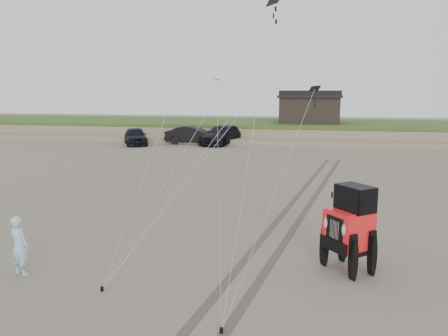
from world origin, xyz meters
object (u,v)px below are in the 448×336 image
at_px(truck_b, 193,135).
at_px(man, 19,245).
at_px(truck_a, 136,136).
at_px(truck_c, 222,135).
at_px(jeep, 348,237).
at_px(cabin, 310,108).

relative_size(truck_b, man, 3.15).
bearing_deg(truck_a, man, -100.62).
distance_m(truck_c, man, 30.69).
bearing_deg(man, truck_b, -68.85).
relative_size(truck_b, truck_c, 0.86).
height_order(jeep, man, jeep).
bearing_deg(truck_b, man, -176.83).
distance_m(cabin, truck_c, 10.53).
relative_size(truck_a, jeep, 0.93).
distance_m(cabin, jeep, 35.10).
bearing_deg(cabin, truck_c, -141.32).
xyz_separation_m(truck_c, man, (0.97, -30.67, -0.06)).
xyz_separation_m(truck_a, truck_b, (5.10, 1.75, 0.03)).
relative_size(cabin, man, 3.90).
bearing_deg(cabin, truck_a, -151.87).
bearing_deg(truck_c, truck_b, -157.91).
bearing_deg(cabin, jeep, -87.24).
relative_size(truck_a, man, 2.93).
height_order(truck_a, jeep, jeep).
xyz_separation_m(cabin, truck_a, (-15.92, -8.51, -2.42)).
relative_size(truck_a, truck_c, 0.79).
bearing_deg(truck_c, truck_a, -150.18).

